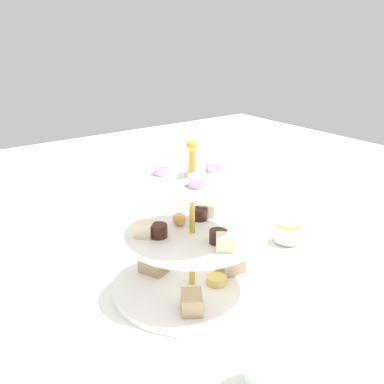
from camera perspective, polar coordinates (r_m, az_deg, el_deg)
name	(u,v)px	position (r m, az deg, el deg)	size (l,w,h in m)	color
ground_plane	(192,289)	(0.88, 0.00, -11.41)	(2.40, 2.40, 0.00)	white
tiered_serving_stand	(192,246)	(0.84, 0.03, -6.38)	(0.29, 0.29, 0.28)	white
water_glass_tall_right	(272,351)	(0.66, 9.49, -18.15)	(0.07, 0.07, 0.11)	silver
water_glass_short_left	(226,214)	(1.09, 4.08, -2.58)	(0.06, 0.06, 0.08)	silver
teacup_with_saucer	(288,233)	(1.05, 11.32, -4.81)	(0.09, 0.09, 0.05)	white
butter_knife_left	(13,349)	(0.78, -20.55, -17.07)	(0.17, 0.01, 0.00)	silver
butter_knife_right	(370,294)	(0.91, 20.37, -11.32)	(0.17, 0.01, 0.00)	silver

